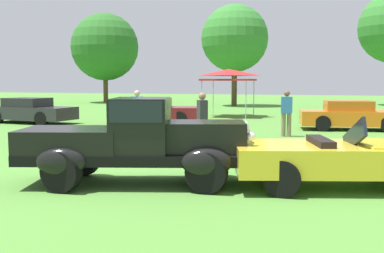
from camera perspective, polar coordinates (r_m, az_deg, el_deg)
ground_plane at (r=9.67m, az=-9.68°, el=-6.47°), size 120.00×120.00×0.00m
feature_pickup_truck at (r=8.97m, az=-6.90°, el=-1.74°), size 4.67×2.72×1.70m
neighbor_convertible at (r=9.14m, az=18.84°, el=-3.71°), size 4.42×2.75×1.40m
show_car_charcoal at (r=23.32m, az=-19.73°, el=1.88°), size 4.61×2.11×1.22m
show_car_burgundy at (r=21.68m, az=-4.72°, el=1.93°), size 4.41×2.71×1.22m
show_car_orange at (r=19.99m, az=19.36°, el=1.30°), size 4.38×2.27×1.22m
spectator_near_truck at (r=17.00m, az=-6.89°, el=1.92°), size 0.43×0.30×1.69m
spectator_by_row at (r=13.63m, az=1.29°, el=1.04°), size 0.41×0.47×1.69m
spectator_far_side at (r=16.96m, az=11.78°, el=1.84°), size 0.43×0.29×1.69m
canopy_tent_left_field at (r=26.04m, az=4.63°, el=6.57°), size 2.76×2.76×2.71m
treeline_far_left at (r=44.24m, az=-10.88°, el=9.77°), size 6.33×6.33×8.41m
treeline_mid_left at (r=37.51m, az=5.38°, el=10.94°), size 5.42×5.42×8.18m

